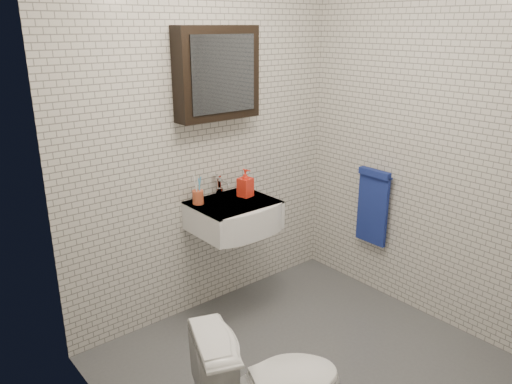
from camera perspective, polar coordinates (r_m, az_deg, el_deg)
ground at (r=3.28m, az=5.52°, el=-19.00°), size 2.20×2.00×0.01m
room_shell at (r=2.66m, az=6.50°, el=6.83°), size 2.22×2.02×2.51m
washbasin at (r=3.42m, az=-2.19°, el=-2.78°), size 0.55×0.50×0.20m
faucet at (r=3.52m, az=-4.18°, el=0.58°), size 0.06×0.20×0.15m
mirror_cabinet at (r=3.36m, az=-4.46°, el=13.37°), size 0.60×0.15×0.60m
towel_rail at (r=3.85m, az=13.22°, el=-1.31°), size 0.09×0.30×0.58m
toothbrush_cup at (r=3.38m, az=-6.65°, el=-0.51°), size 0.09×0.09×0.21m
soap_bottle at (r=3.50m, az=-1.23°, el=1.05°), size 0.11×0.11×0.20m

